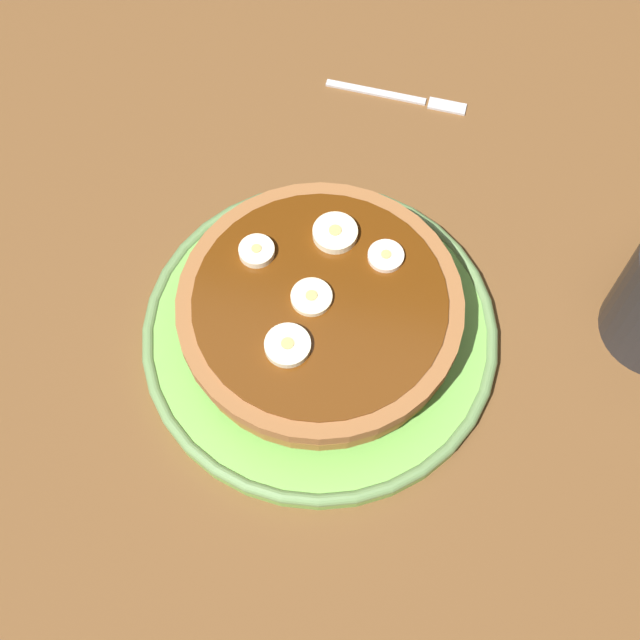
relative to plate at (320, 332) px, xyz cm
name	(u,v)px	position (x,y,z in cm)	size (l,w,h in cm)	color
ground_plane	(320,345)	(0.00, 0.00, -2.40)	(140.00, 140.00, 3.00)	brown
plate	(320,332)	(0.00, 0.00, 0.00)	(28.12, 28.12, 1.68)	#72B74C
pancake_stack	(325,314)	(0.13, -0.33, 3.02)	(21.42, 21.56, 4.96)	olive
banana_slice_0	(311,299)	(-0.10, 0.64, 5.61)	(3.08, 3.08, 0.69)	#F5E6B6
banana_slice_1	(386,256)	(4.57, -4.13, 5.60)	(2.75, 2.75, 0.68)	#FBE3C6
banana_slice_2	(257,252)	(2.98, 5.49, 5.71)	(2.73, 2.73, 0.90)	#F6E8C2
banana_slice_3	(330,233)	(5.74, 0.41, 5.73)	(3.46, 3.46, 0.93)	#F8EBBF
banana_slice_4	(288,346)	(-4.21, 1.49, 5.68)	(3.35, 3.35, 0.82)	#EDE8BF
fork	(406,97)	(25.80, -2.86, -0.65)	(1.63, 13.03, 0.50)	silver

